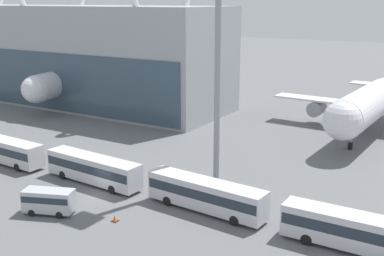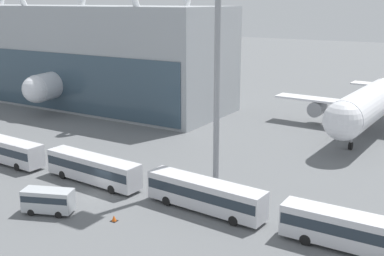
{
  "view_description": "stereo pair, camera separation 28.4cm",
  "coord_description": "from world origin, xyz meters",
  "px_view_note": "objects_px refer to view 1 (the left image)",
  "views": [
    {
      "loc": [
        33.91,
        -36.85,
        20.61
      ],
      "look_at": [
        1.85,
        16.56,
        4.0
      ],
      "focal_mm": 45.0,
      "sensor_mm": 36.0,
      "label": 1
    },
    {
      "loc": [
        34.16,
        -36.71,
        20.61
      ],
      "look_at": [
        1.85,
        16.56,
        4.0
      ],
      "focal_mm": 45.0,
      "sensor_mm": 36.0,
      "label": 2
    }
  ],
  "objects_px": {
    "shuttle_bus_2": "(206,193)",
    "airliner_at_gate_near": "(92,75)",
    "airliner_at_gate_far": "(372,102)",
    "shuttle_bus_0": "(4,149)",
    "service_van_foreground": "(49,200)",
    "floodlight_mast": "(219,0)",
    "shuttle_bus_3": "(358,231)",
    "traffic_cone_0": "(115,218)",
    "shuttle_bus_1": "(93,168)"
  },
  "relations": [
    {
      "from": "shuttle_bus_1",
      "to": "shuttle_bus_3",
      "type": "height_order",
      "value": "same"
    },
    {
      "from": "service_van_foreground",
      "to": "shuttle_bus_0",
      "type": "bearing_deg",
      "value": -47.02
    },
    {
      "from": "airliner_at_gate_far",
      "to": "floodlight_mast",
      "type": "height_order",
      "value": "floodlight_mast"
    },
    {
      "from": "shuttle_bus_1",
      "to": "traffic_cone_0",
      "type": "relative_size",
      "value": 20.56
    },
    {
      "from": "shuttle_bus_2",
      "to": "service_van_foreground",
      "type": "height_order",
      "value": "shuttle_bus_2"
    },
    {
      "from": "airliner_at_gate_far",
      "to": "shuttle_bus_3",
      "type": "height_order",
      "value": "airliner_at_gate_far"
    },
    {
      "from": "airliner_at_gate_far",
      "to": "service_van_foreground",
      "type": "xyz_separation_m",
      "value": [
        -21.08,
        -47.62,
        -3.71
      ]
    },
    {
      "from": "shuttle_bus_2",
      "to": "airliner_at_gate_far",
      "type": "bearing_deg",
      "value": 82.6
    },
    {
      "from": "shuttle_bus_3",
      "to": "service_van_foreground",
      "type": "xyz_separation_m",
      "value": [
        -28.01,
        -8.11,
        -0.45
      ]
    },
    {
      "from": "shuttle_bus_3",
      "to": "floodlight_mast",
      "type": "distance_m",
      "value": 27.56
    },
    {
      "from": "shuttle_bus_0",
      "to": "floodlight_mast",
      "type": "bearing_deg",
      "value": 20.98
    },
    {
      "from": "shuttle_bus_0",
      "to": "shuttle_bus_3",
      "type": "distance_m",
      "value": 44.75
    },
    {
      "from": "airliner_at_gate_near",
      "to": "floodlight_mast",
      "type": "bearing_deg",
      "value": 48.32
    },
    {
      "from": "airliner_at_gate_far",
      "to": "shuttle_bus_1",
      "type": "xyz_separation_m",
      "value": [
        -22.91,
        -39.13,
        -3.26
      ]
    },
    {
      "from": "airliner_at_gate_far",
      "to": "shuttle_bus_0",
      "type": "height_order",
      "value": "airliner_at_gate_far"
    },
    {
      "from": "shuttle_bus_1",
      "to": "shuttle_bus_2",
      "type": "bearing_deg",
      "value": 3.74
    },
    {
      "from": "airliner_at_gate_near",
      "to": "shuttle_bus_3",
      "type": "height_order",
      "value": "airliner_at_gate_near"
    },
    {
      "from": "shuttle_bus_3",
      "to": "shuttle_bus_0",
      "type": "bearing_deg",
      "value": -179.65
    },
    {
      "from": "service_van_foreground",
      "to": "floodlight_mast",
      "type": "xyz_separation_m",
      "value": [
        9.79,
        16.88,
        19.17
      ]
    },
    {
      "from": "service_van_foreground",
      "to": "traffic_cone_0",
      "type": "bearing_deg",
      "value": 174.88
    },
    {
      "from": "airliner_at_gate_near",
      "to": "shuttle_bus_0",
      "type": "relative_size",
      "value": 3.2
    },
    {
      "from": "shuttle_bus_3",
      "to": "traffic_cone_0",
      "type": "height_order",
      "value": "shuttle_bus_3"
    },
    {
      "from": "shuttle_bus_2",
      "to": "airliner_at_gate_near",
      "type": "bearing_deg",
      "value": 146.81
    },
    {
      "from": "airliner_at_gate_far",
      "to": "service_van_foreground",
      "type": "height_order",
      "value": "airliner_at_gate_far"
    },
    {
      "from": "shuttle_bus_1",
      "to": "shuttle_bus_0",
      "type": "bearing_deg",
      "value": -174.46
    },
    {
      "from": "service_van_foreground",
      "to": "floodlight_mast",
      "type": "bearing_deg",
      "value": -141.6
    },
    {
      "from": "shuttle_bus_3",
      "to": "shuttle_bus_2",
      "type": "bearing_deg",
      "value": 178.63
    },
    {
      "from": "airliner_at_gate_near",
      "to": "service_van_foreground",
      "type": "relative_size",
      "value": 7.8
    },
    {
      "from": "shuttle_bus_2",
      "to": "service_van_foreground",
      "type": "bearing_deg",
      "value": -142.8
    },
    {
      "from": "shuttle_bus_1",
      "to": "airliner_at_gate_far",
      "type": "bearing_deg",
      "value": 63.29
    },
    {
      "from": "shuttle_bus_0",
      "to": "shuttle_bus_2",
      "type": "height_order",
      "value": "same"
    },
    {
      "from": "airliner_at_gate_far",
      "to": "shuttle_bus_2",
      "type": "relative_size",
      "value": 2.67
    },
    {
      "from": "airliner_at_gate_far",
      "to": "shuttle_bus_1",
      "type": "height_order",
      "value": "airliner_at_gate_far"
    },
    {
      "from": "traffic_cone_0",
      "to": "shuttle_bus_1",
      "type": "bearing_deg",
      "value": 142.73
    },
    {
      "from": "airliner_at_gate_far",
      "to": "shuttle_bus_1",
      "type": "relative_size",
      "value": 2.68
    },
    {
      "from": "service_van_foreground",
      "to": "airliner_at_gate_far",
      "type": "bearing_deg",
      "value": -135.38
    },
    {
      "from": "airliner_at_gate_far",
      "to": "shuttle_bus_0",
      "type": "xyz_separation_m",
      "value": [
        -37.83,
        -39.62,
        -3.26
      ]
    },
    {
      "from": "traffic_cone_0",
      "to": "shuttle_bus_2",
      "type": "bearing_deg",
      "value": 45.78
    },
    {
      "from": "shuttle_bus_3",
      "to": "service_van_foreground",
      "type": "height_order",
      "value": "shuttle_bus_3"
    },
    {
      "from": "shuttle_bus_1",
      "to": "shuttle_bus_3",
      "type": "xyz_separation_m",
      "value": [
        29.83,
        -0.38,
        0.0
      ]
    },
    {
      "from": "traffic_cone_0",
      "to": "shuttle_bus_3",
      "type": "bearing_deg",
      "value": 16.07
    },
    {
      "from": "floodlight_mast",
      "to": "traffic_cone_0",
      "type": "bearing_deg",
      "value": -101.58
    },
    {
      "from": "airliner_at_gate_far",
      "to": "shuttle_bus_3",
      "type": "distance_m",
      "value": 40.25
    },
    {
      "from": "shuttle_bus_1",
      "to": "shuttle_bus_3",
      "type": "relative_size",
      "value": 1.01
    },
    {
      "from": "shuttle_bus_1",
      "to": "shuttle_bus_2",
      "type": "height_order",
      "value": "same"
    },
    {
      "from": "shuttle_bus_2",
      "to": "shuttle_bus_0",
      "type": "bearing_deg",
      "value": -174.84
    },
    {
      "from": "airliner_at_gate_far",
      "to": "floodlight_mast",
      "type": "relative_size",
      "value": 1.07
    },
    {
      "from": "shuttle_bus_2",
      "to": "floodlight_mast",
      "type": "bearing_deg",
      "value": 115.72
    },
    {
      "from": "service_van_foreground",
      "to": "shuttle_bus_3",
      "type": "bearing_deg",
      "value": 174.64
    },
    {
      "from": "traffic_cone_0",
      "to": "shuttle_bus_0",
      "type": "bearing_deg",
      "value": 165.63
    }
  ]
}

